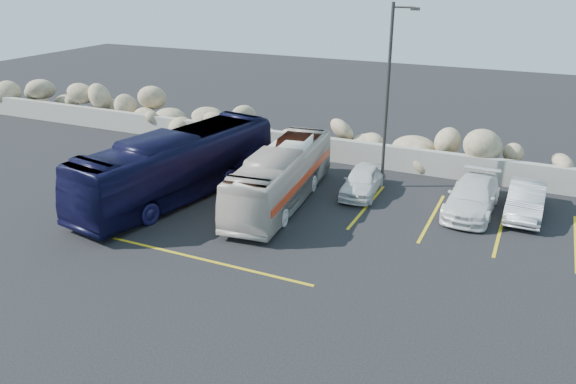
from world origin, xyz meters
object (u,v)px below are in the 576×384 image
at_px(car_b, 526,200).
at_px(car_c, 472,197).
at_px(lamppost, 389,93).
at_px(tour_coach, 178,165).
at_px(vintage_bus, 281,176).
at_px(car_a, 362,181).

height_order(car_b, car_c, car_c).
height_order(lamppost, tour_coach, lamppost).
height_order(vintage_bus, car_b, vintage_bus).
bearing_deg(lamppost, car_a, -116.01).
bearing_deg(vintage_bus, lamppost, 40.86).
bearing_deg(car_a, lamppost, 59.50).
bearing_deg(car_c, vintage_bus, -160.56).
distance_m(lamppost, car_b, 7.10).
bearing_deg(car_b, vintage_bus, -162.29).
bearing_deg(vintage_bus, car_c, 11.82).
bearing_deg(vintage_bus, tour_coach, -168.90).
relative_size(vintage_bus, tour_coach, 0.82).
bearing_deg(lamppost, vintage_bus, -133.42).
xyz_separation_m(vintage_bus, car_a, (2.80, 2.36, -0.58)).
xyz_separation_m(tour_coach, car_a, (7.07, 3.66, -0.84)).
height_order(car_a, car_c, car_c).
bearing_deg(tour_coach, car_a, 37.00).
relative_size(tour_coach, car_c, 2.31).
height_order(tour_coach, car_c, tour_coach).
height_order(vintage_bus, car_c, vintage_bus).
bearing_deg(car_b, car_c, -163.80).
relative_size(lamppost, tour_coach, 0.77).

